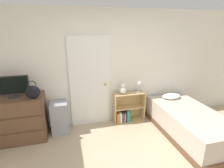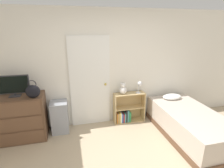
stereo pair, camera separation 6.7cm
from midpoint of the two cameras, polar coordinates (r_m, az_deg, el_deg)
wall_back at (r=3.90m, az=-2.00°, el=4.89°), size 10.00×0.06×2.55m
door_closed at (r=3.87m, az=-6.69°, el=0.50°), size 0.88×0.09×2.01m
dresser at (r=3.93m, az=-27.12°, el=-9.80°), size 0.93×0.53×0.92m
tv at (r=3.71m, az=-29.06°, el=-0.42°), size 0.56×0.16×0.41m
handbag at (r=3.50m, az=-23.95°, el=-2.19°), size 0.26×0.14×0.34m
storage_bin at (r=3.94m, az=-16.23°, el=-10.27°), size 0.35×0.35×0.68m
bookshelf at (r=4.21m, az=5.23°, el=-8.63°), size 0.73×0.24×0.71m
teddy_bear at (r=3.96m, az=4.09°, el=-1.70°), size 0.17×0.17×0.26m
desk_lamp at (r=4.03m, az=9.44°, el=-0.25°), size 0.13×0.13×0.28m
bed at (r=4.03m, az=24.35°, el=-11.64°), size 1.02×1.97×0.65m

